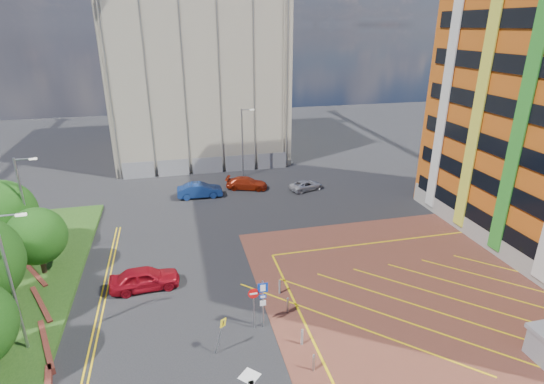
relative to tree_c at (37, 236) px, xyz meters
name	(u,v)px	position (x,y,z in m)	size (l,w,h in m)	color
ground	(258,339)	(13.50, -10.00, -3.19)	(140.00, 140.00, 0.00)	black
forecourt	(471,304)	(27.50, -10.00, -3.18)	(26.00, 26.00, 0.02)	brown
retaining_wall	(42,346)	(1.70, -8.00, -2.99)	(6.06, 20.33, 0.40)	maroon
tree_c	(37,236)	(0.00, 0.00, 0.00)	(4.00, 4.00, 4.90)	#3D2B1C
tree_d	(1,214)	(-3.00, 3.00, 0.68)	(5.00, 5.00, 6.08)	#3D2B1C
lamp_left_near	(12,279)	(1.08, -8.00, 1.47)	(1.53, 0.16, 8.00)	#9EA0A8
lamp_left_far	(26,207)	(-0.92, 2.00, 1.47)	(1.53, 0.16, 8.00)	#9EA0A8
lamp_back	(243,140)	(17.58, 18.00, 1.17)	(1.53, 0.16, 8.00)	#9EA0A8
sign_cluster	(259,300)	(13.80, -9.02, -1.24)	(1.17, 0.12, 3.20)	#9EA0A8
warning_sign	(221,332)	(11.34, -10.60, -1.76)	(0.74, 0.42, 2.25)	#9EA0A8
bollard_row	(306,346)	(15.80, -11.67, -2.72)	(0.14, 11.14, 0.90)	#9EA0A8
construction_building	(196,71)	(13.50, 30.00, 7.81)	(21.20, 19.20, 22.00)	#B0A690
construction_fence	(216,165)	(14.50, 20.00, -2.19)	(21.60, 0.06, 2.00)	gray
car_red_left	(145,278)	(7.06, -3.26, -2.41)	(1.85, 4.59, 1.56)	maroon
car_blue_back	(200,190)	(11.99, 12.52, -2.43)	(1.62, 4.64, 1.53)	navy
car_red_back	(247,183)	(17.17, 13.75, -2.54)	(1.82, 4.49, 1.30)	#9B230D
car_silver_back	(306,185)	(23.39, 11.93, -2.66)	(1.75, 3.81, 1.06)	#BAB9C1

